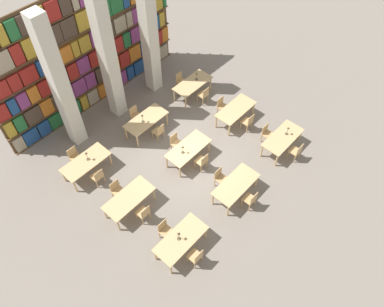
{
  "coord_description": "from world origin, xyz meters",
  "views": [
    {
      "loc": [
        -6.82,
        -6.42,
        12.33
      ],
      "look_at": [
        0.0,
        -0.25,
        0.67
      ],
      "focal_mm": 35.0,
      "sensor_mm": 36.0,
      "label": 1
    }
  ],
  "objects": [
    {
      "name": "chair_13",
      "position": [
        -3.16,
        3.25,
        0.48
      ],
      "size": [
        0.42,
        0.4,
        0.88
      ],
      "rotation": [
        0.0,
        0.0,
        3.14
      ],
      "color": "tan",
      "rests_on": "ground_plane"
    },
    {
      "name": "desk_lamp_3",
      "position": [
        -2.98,
        2.52,
        1.03
      ],
      "size": [
        0.14,
        0.14,
        0.43
      ],
      "color": "brown",
      "rests_on": "reading_table_6"
    },
    {
      "name": "chair_15",
      "position": [
        0.05,
        3.15,
        0.48
      ],
      "size": [
        0.42,
        0.4,
        0.88
      ],
      "rotation": [
        0.0,
        0.0,
        3.14
      ],
      "color": "tan",
      "rests_on": "ground_plane"
    },
    {
      "name": "reading_table_5",
      "position": [
        3.08,
        -0.04,
        0.66
      ],
      "size": [
        1.92,
        0.88,
        0.74
      ],
      "color": "tan",
      "rests_on": "ground_plane"
    },
    {
      "name": "reading_table_3",
      "position": [
        -3.09,
        0.04,
        0.66
      ],
      "size": [
        1.92,
        0.88,
        0.74
      ],
      "color": "tan",
      "rests_on": "ground_plane"
    },
    {
      "name": "reading_table_2",
      "position": [
        3.09,
        -2.47,
        0.66
      ],
      "size": [
        1.92,
        0.88,
        0.74
      ],
      "color": "tan",
      "rests_on": "ground_plane"
    },
    {
      "name": "reading_table_4",
      "position": [
        0.07,
        0.02,
        0.66
      ],
      "size": [
        1.92,
        0.88,
        0.74
      ],
      "color": "tan",
      "rests_on": "ground_plane"
    },
    {
      "name": "desk_lamp_4",
      "position": [
        -0.16,
        2.4,
        1.03
      ],
      "size": [
        0.14,
        0.14,
        0.43
      ],
      "color": "brown",
      "rests_on": "reading_table_7"
    },
    {
      "name": "chair_1",
      "position": [
        -3.03,
        -1.72,
        0.48
      ],
      "size": [
        0.42,
        0.4,
        0.88
      ],
      "rotation": [
        0.0,
        0.0,
        3.14
      ],
      "color": "tan",
      "rests_on": "ground_plane"
    },
    {
      "name": "reading_table_7",
      "position": [
        0.02,
        2.42,
        0.66
      ],
      "size": [
        1.92,
        0.88,
        0.74
      ],
      "color": "tan",
      "rests_on": "ground_plane"
    },
    {
      "name": "reading_table_0",
      "position": [
        -2.98,
        -2.44,
        0.66
      ],
      "size": [
        1.92,
        0.88,
        0.74
      ],
      "color": "tan",
      "rests_on": "ground_plane"
    },
    {
      "name": "desk_lamp_5",
      "position": [
        3.38,
        2.53,
        1.01
      ],
      "size": [
        0.14,
        0.14,
        0.4
      ],
      "color": "brown",
      "rests_on": "reading_table_8"
    },
    {
      "name": "desk_lamp_1",
      "position": [
        3.33,
        -2.49,
        1.02
      ],
      "size": [
        0.14,
        0.14,
        0.41
      ],
      "color": "brown",
      "rests_on": "reading_table_2"
    },
    {
      "name": "chair_10",
      "position": [
        3.05,
        -0.76,
        0.48
      ],
      "size": [
        0.42,
        0.4,
        0.88
      ],
      "color": "tan",
      "rests_on": "ground_plane"
    },
    {
      "name": "chair_7",
      "position": [
        -3.06,
        0.77,
        0.48
      ],
      "size": [
        0.42,
        0.4,
        0.88
      ],
      "rotation": [
        0.0,
        0.0,
        3.14
      ],
      "color": "tan",
      "rests_on": "ground_plane"
    },
    {
      "name": "chair_4",
      "position": [
        3.04,
        -3.2,
        0.48
      ],
      "size": [
        0.42,
        0.4,
        0.88
      ],
      "color": "tan",
      "rests_on": "ground_plane"
    },
    {
      "name": "reading_table_6",
      "position": [
        -3.12,
        2.52,
        0.66
      ],
      "size": [
        1.92,
        0.88,
        0.74
      ],
      "color": "tan",
      "rests_on": "ground_plane"
    },
    {
      "name": "reading_table_8",
      "position": [
        3.08,
        2.5,
        0.66
      ],
      "size": [
        1.92,
        0.88,
        0.74
      ],
      "color": "tan",
      "rests_on": "ground_plane"
    },
    {
      "name": "pillar_right",
      "position": [
        2.28,
        4.3,
        3.0
      ],
      "size": [
        0.57,
        0.57,
        6.0
      ],
      "color": "silver",
      "rests_on": "ground_plane"
    },
    {
      "name": "chair_8",
      "position": [
        0.1,
        -0.71,
        0.48
      ],
      "size": [
        0.42,
        0.4,
        0.88
      ],
      "color": "tan",
      "rests_on": "ground_plane"
    },
    {
      "name": "desk_lamp_0",
      "position": [
        -3.03,
        -2.4,
        1.02
      ],
      "size": [
        0.14,
        0.14,
        0.42
      ],
      "color": "brown",
      "rests_on": "reading_table_0"
    },
    {
      "name": "chair_12",
      "position": [
        -3.16,
        1.79,
        0.48
      ],
      "size": [
        0.42,
        0.4,
        0.88
      ],
      "color": "tan",
      "rests_on": "ground_plane"
    },
    {
      "name": "chair_3",
      "position": [
        -0.03,
        -1.74,
        0.48
      ],
      "size": [
        0.42,
        0.4,
        0.88
      ],
      "rotation": [
        0.0,
        0.0,
        3.14
      ],
      "color": "tan",
      "rests_on": "ground_plane"
    },
    {
      "name": "pillar_center",
      "position": [
        0.0,
        4.3,
        3.0
      ],
      "size": [
        0.57,
        0.57,
        6.0
      ],
      "color": "silver",
      "rests_on": "ground_plane"
    },
    {
      "name": "chair_17",
      "position": [
        3.04,
        3.22,
        0.48
      ],
      "size": [
        0.42,
        0.4,
        0.88
      ],
      "rotation": [
        0.0,
        0.0,
        3.14
      ],
      "color": "tan",
      "rests_on": "ground_plane"
    },
    {
      "name": "chair_6",
      "position": [
        -3.06,
        -0.68,
        0.48
      ],
      "size": [
        0.42,
        0.4,
        0.88
      ],
      "color": "tan",
      "rests_on": "ground_plane"
    },
    {
      "name": "chair_9",
      "position": [
        0.1,
        0.75,
        0.48
      ],
      "size": [
        0.42,
        0.4,
        0.88
      ],
      "rotation": [
        0.0,
        0.0,
        3.14
      ],
      "color": "tan",
      "rests_on": "ground_plane"
    },
    {
      "name": "desk_lamp_2",
      "position": [
        -0.25,
        0.01,
        1.01
      ],
      "size": [
        0.14,
        0.14,
        0.4
      ],
      "color": "brown",
      "rests_on": "reading_table_4"
    },
    {
      "name": "ground_plane",
      "position": [
        0.0,
        0.0,
        0.0
      ],
      "size": [
        40.0,
        40.0,
        0.0
      ],
      "primitive_type": "plane",
      "color": "gray"
    },
    {
      "name": "pillar_left",
      "position": [
        -2.28,
        4.3,
        3.0
      ],
      "size": [
        0.57,
        0.57,
        6.0
      ],
      "color": "silver",
      "rests_on": "ground_plane"
    },
    {
      "name": "chair_2",
      "position": [
        -0.03,
        -3.19,
        0.48
      ],
      "size": [
        0.42,
        0.4,
        0.88
      ],
      "color": "tan",
      "rests_on": "ground_plane"
    },
    {
      "name": "chair_11",
      "position": [
        3.05,
        0.69,
        0.48
      ],
      "size": [
        0.42,
        0.4,
        0.88
      ],
      "rotation": [
        0.0,
        0.0,
        3.14
      ],
      "color": "tan",
      "rests_on": "ground_plane"
    },
    {
      "name": "reading_table_1",
      "position": [
        -0.02,
        -2.47,
        0.66
      ],
      "size": [
        1.92,
        0.88,
        0.74
      ],
      "color": "tan",
      "rests_on": "ground_plane"
    },
    {
      "name": "bookshelf_bank",
      "position": [
        -0.0,
        5.6,
        2.71
      ],
      "size": [
        9.2,
        0.35,
        5.5
      ],
      "color": "brown",
      "rests_on": "ground_plane"
    },
    {
      "name": "chair_5",
      "position": [
        3.04,
        -1.75,
        0.48
      ],
      "size": [
        0.42,
        0.4,
        0.88
      ],
      "rotation": [
        0.0,
        0.0,
        3.14
      ],
      "color": "tan",
      "rests_on": "ground_plane"
    },
    {
      "name": "chair_16",
      "position": [
        3.04,
        1.77,
        0.48
      ],
      "size": [
        0.42,
        0.4,
        0.88
      ],
      "color": "tan",
      "rests_on": "ground_plane"
    },
    {
      "name": "chair_0",
      "position": [
        -3.03,
        -3.17,
        0.48
      ],
      "size": [
        0.42,
        0.4,
        0.88
      ],
      "color": "tan",
      "rests_on": "ground_plane"
    },
    {
      "name": "chair_14",
      "position": [
        0.05,
        1.7,
        0.48
      ],
      "size": [
        0.42,
        0.4,
        0.88
      ],
      "color": "tan",
      "rests_on": "ground_plane"
    }
  ]
}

